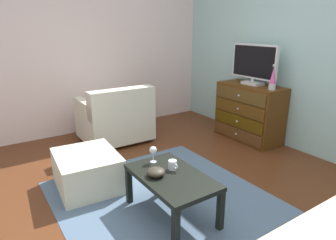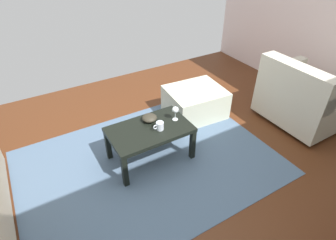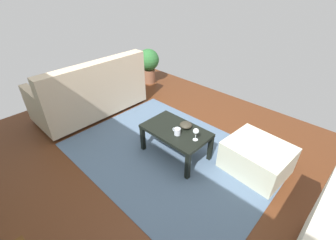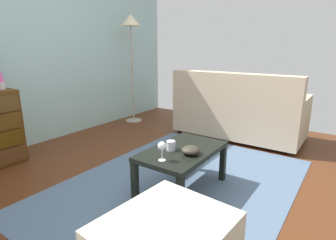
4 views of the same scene
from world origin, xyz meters
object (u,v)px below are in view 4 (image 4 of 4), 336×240
object	(u,v)px
coffee_table	(182,155)
standing_lamp	(131,31)
mug	(171,145)
couch_large	(238,113)
bowl_decorative	(191,150)
wine_glass	(162,147)

from	to	relation	value
coffee_table	standing_lamp	xyz separation A→B (m)	(1.53, 1.96, 1.17)
coffee_table	mug	world-z (taller)	mug
couch_large	bowl_decorative	bearing A→B (deg)	-171.32
standing_lamp	bowl_decorative	bearing A→B (deg)	-127.53
coffee_table	standing_lamp	world-z (taller)	standing_lamp
wine_glass	couch_large	xyz separation A→B (m)	(2.03, 0.15, -0.15)
wine_glass	coffee_table	bearing A→B (deg)	-0.08
bowl_decorative	wine_glass	bearing A→B (deg)	153.97
coffee_table	wine_glass	distance (m)	0.35
mug	bowl_decorative	size ratio (longest dim) A/B	0.73
coffee_table	bowl_decorative	world-z (taller)	bowl_decorative
coffee_table	standing_lamp	bearing A→B (deg)	51.93
mug	couch_large	world-z (taller)	couch_large
bowl_decorative	couch_large	bearing A→B (deg)	8.68
couch_large	standing_lamp	xyz separation A→B (m)	(-0.19, 1.80, 1.16)
couch_large	mug	bearing A→B (deg)	-177.24
bowl_decorative	couch_large	distance (m)	1.81
coffee_table	mug	bearing A→B (deg)	139.77
bowl_decorative	standing_lamp	xyz separation A→B (m)	(1.59, 2.07, 1.08)
coffee_table	bowl_decorative	bearing A→B (deg)	-117.36
coffee_table	wine_glass	xyz separation A→B (m)	(-0.30, 0.00, 0.17)
wine_glass	couch_large	bearing A→B (deg)	4.35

